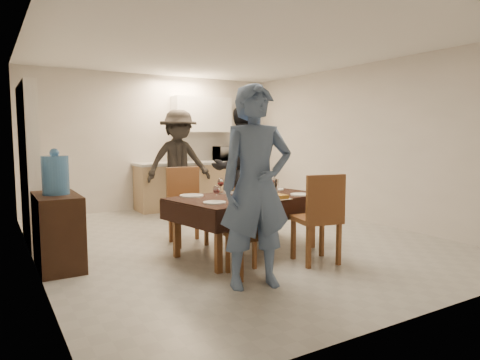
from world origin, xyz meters
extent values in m
cube|color=#A5A6A1|center=(0.00, 0.00, 0.00)|extent=(5.00, 6.00, 0.02)
cube|color=white|center=(0.00, 0.00, 2.60)|extent=(5.00, 6.00, 0.02)
cube|color=silver|center=(0.00, 3.00, 1.30)|extent=(5.00, 0.02, 2.60)
cube|color=silver|center=(0.00, -3.00, 1.30)|extent=(5.00, 0.02, 2.60)
cube|color=silver|center=(-2.50, 0.00, 1.30)|extent=(0.02, 6.00, 2.60)
cube|color=silver|center=(2.50, 0.00, 1.30)|extent=(0.02, 6.00, 2.60)
cube|color=white|center=(-2.42, 1.20, 1.05)|extent=(0.15, 1.40, 2.10)
cube|color=tan|center=(0.60, 2.68, 0.43)|extent=(2.20, 0.60, 0.86)
cube|color=beige|center=(0.60, 2.68, 0.89)|extent=(2.24, 0.64, 0.05)
cube|color=white|center=(0.90, 2.82, 1.85)|extent=(1.20, 0.34, 0.70)
cube|color=black|center=(-0.20, -0.69, 0.68)|extent=(1.96, 1.37, 0.04)
cube|color=brown|center=(-0.20, -0.69, 0.33)|extent=(0.07, 0.07, 0.66)
cube|color=brown|center=(-0.65, -1.44, 0.42)|extent=(0.42, 0.42, 0.05)
cube|color=brown|center=(-0.65, -1.62, 0.65)|extent=(0.39, 0.07, 0.42)
cube|color=brown|center=(0.25, -1.44, 0.49)|extent=(0.55, 0.55, 0.05)
cube|color=brown|center=(0.25, -1.65, 0.77)|extent=(0.46, 0.14, 0.49)
cube|color=brown|center=(-0.65, 0.06, 0.49)|extent=(0.50, 0.50, 0.05)
cube|color=brown|center=(-0.65, -0.15, 0.76)|extent=(0.46, 0.09, 0.49)
cube|color=brown|center=(0.25, 0.06, 0.49)|extent=(0.58, 0.58, 0.05)
cube|color=brown|center=(0.25, -0.15, 0.77)|extent=(0.45, 0.18, 0.49)
cube|color=black|center=(-2.28, -0.16, 0.40)|extent=(0.43, 0.87, 0.80)
cylinder|color=#4A87C7|center=(-2.28, -0.16, 1.01)|extent=(0.28, 0.28, 0.41)
cylinder|color=white|center=(0.15, -0.74, 0.80)|extent=(0.13, 0.13, 0.19)
cube|color=#A88131|center=(-0.10, -1.07, 0.73)|extent=(0.40, 0.30, 0.05)
cylinder|color=white|center=(0.10, -0.51, 0.74)|extent=(0.18, 0.18, 0.07)
cylinder|color=white|center=(-0.25, -0.41, 0.72)|extent=(0.21, 0.21, 0.04)
cylinder|color=white|center=(-0.80, -0.99, 0.71)|extent=(0.25, 0.25, 0.01)
cylinder|color=white|center=(0.40, -0.99, 0.71)|extent=(0.27, 0.27, 0.02)
cylinder|color=white|center=(-0.80, -0.39, 0.71)|extent=(0.29, 0.29, 0.02)
cylinder|color=white|center=(0.40, -0.39, 0.71)|extent=(0.29, 0.29, 0.02)
imported|color=white|center=(1.42, 2.68, 1.06)|extent=(0.53, 0.36, 0.29)
imported|color=slate|center=(-0.75, -1.74, 0.96)|extent=(0.78, 0.60, 1.91)
imported|color=black|center=(0.35, 0.36, 0.93)|extent=(0.98, 0.81, 1.86)
imported|color=black|center=(0.14, 2.23, 0.95)|extent=(1.22, 0.70, 1.90)
camera|label=1|loc=(-2.92, -5.07, 1.44)|focal=32.00mm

